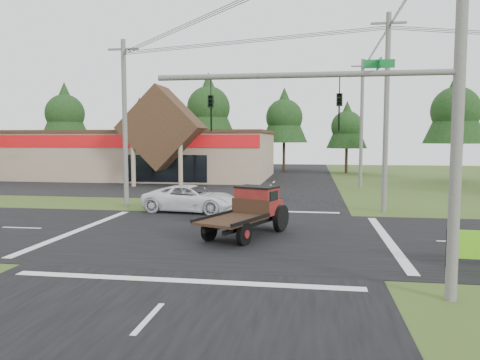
# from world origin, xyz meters

# --- Properties ---
(ground) EXTENTS (120.00, 120.00, 0.00)m
(ground) POSITION_xyz_m (0.00, 0.00, 0.00)
(ground) COLOR #3A4F1C
(ground) RESTS_ON ground
(road_ns) EXTENTS (12.00, 120.00, 0.02)m
(road_ns) POSITION_xyz_m (0.00, 0.00, 0.01)
(road_ns) COLOR black
(road_ns) RESTS_ON ground
(road_ew) EXTENTS (120.00, 12.00, 0.02)m
(road_ew) POSITION_xyz_m (0.00, 0.00, 0.01)
(road_ew) COLOR black
(road_ew) RESTS_ON ground
(parking_apron) EXTENTS (28.00, 14.00, 0.02)m
(parking_apron) POSITION_xyz_m (-14.00, 19.00, 0.01)
(parking_apron) COLOR black
(parking_apron) RESTS_ON ground
(cvs_building) EXTENTS (30.40, 18.20, 9.19)m
(cvs_building) POSITION_xyz_m (-15.70, 29.57, 2.78)
(cvs_building) COLOR gray
(cvs_building) RESTS_ON ground
(traffic_signal_mast) EXTENTS (8.12, 0.24, 7.00)m
(traffic_signal_mast) POSITION_xyz_m (5.82, -7.50, 4.43)
(traffic_signal_mast) COLOR #595651
(traffic_signal_mast) RESTS_ON ground
(utility_pole_nr) EXTENTS (2.00, 0.30, 11.00)m
(utility_pole_nr) POSITION_xyz_m (7.50, -7.50, 5.64)
(utility_pole_nr) COLOR #595651
(utility_pole_nr) RESTS_ON ground
(utility_pole_nw) EXTENTS (2.00, 0.30, 10.50)m
(utility_pole_nw) POSITION_xyz_m (-8.00, 8.00, 5.39)
(utility_pole_nw) COLOR #595651
(utility_pole_nw) RESTS_ON ground
(utility_pole_ne) EXTENTS (2.00, 0.30, 11.50)m
(utility_pole_ne) POSITION_xyz_m (8.00, 8.00, 5.89)
(utility_pole_ne) COLOR #595651
(utility_pole_ne) RESTS_ON ground
(utility_pole_n) EXTENTS (2.00, 0.30, 11.20)m
(utility_pole_n) POSITION_xyz_m (8.00, 22.00, 5.74)
(utility_pole_n) COLOR #595651
(utility_pole_n) RESTS_ON ground
(tree_row_a) EXTENTS (6.72, 6.72, 12.12)m
(tree_row_a) POSITION_xyz_m (-30.00, 40.00, 8.05)
(tree_row_a) COLOR #332316
(tree_row_a) RESTS_ON ground
(tree_row_b) EXTENTS (5.60, 5.60, 10.10)m
(tree_row_b) POSITION_xyz_m (-20.00, 42.00, 6.70)
(tree_row_b) COLOR #332316
(tree_row_b) RESTS_ON ground
(tree_row_c) EXTENTS (7.28, 7.28, 13.13)m
(tree_row_c) POSITION_xyz_m (-10.00, 41.00, 8.72)
(tree_row_c) COLOR #332316
(tree_row_c) RESTS_ON ground
(tree_row_d) EXTENTS (6.16, 6.16, 11.11)m
(tree_row_d) POSITION_xyz_m (0.00, 42.00, 7.38)
(tree_row_d) COLOR #332316
(tree_row_d) RESTS_ON ground
(tree_row_e) EXTENTS (5.04, 5.04, 9.09)m
(tree_row_e) POSITION_xyz_m (8.00, 40.00, 6.03)
(tree_row_e) COLOR #332316
(tree_row_e) RESTS_ON ground
(tree_side_ne) EXTENTS (6.16, 6.16, 11.11)m
(tree_side_ne) POSITION_xyz_m (18.00, 30.00, 7.38)
(tree_side_ne) COLOR #332316
(tree_side_ne) RESTS_ON ground
(antique_flatbed_truck) EXTENTS (3.83, 5.60, 2.19)m
(antique_flatbed_truck) POSITION_xyz_m (0.92, -0.26, 1.09)
(antique_flatbed_truck) COLOR maroon
(antique_flatbed_truck) RESTS_ON ground
(white_pickup) EXTENTS (5.97, 3.30, 1.58)m
(white_pickup) POSITION_xyz_m (-3.23, 6.28, 0.79)
(white_pickup) COLOR white
(white_pickup) RESTS_ON ground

